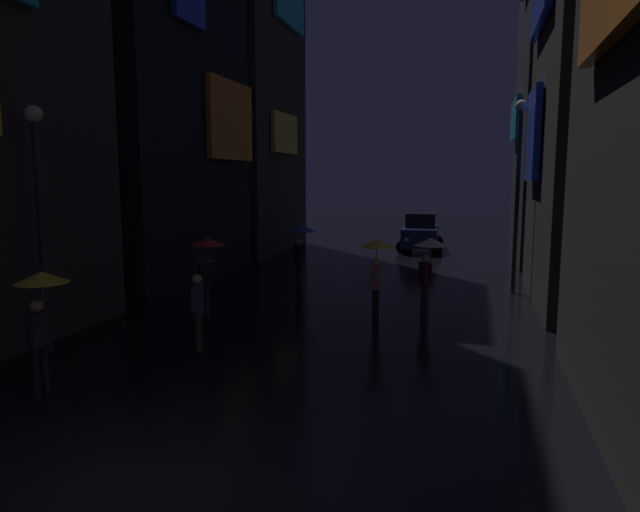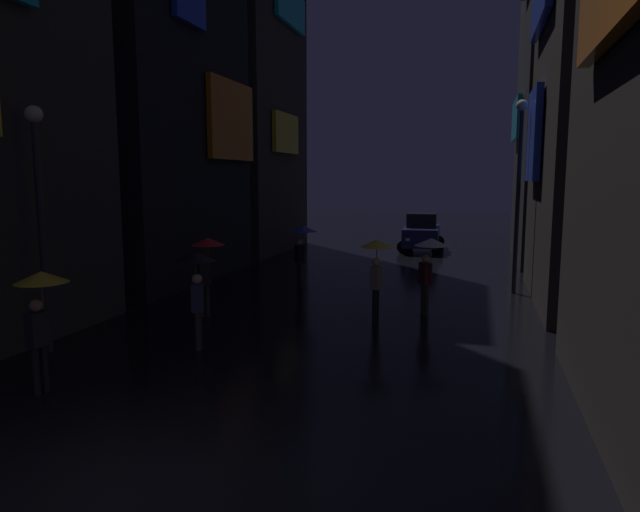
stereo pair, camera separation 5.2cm
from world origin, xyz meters
TOP-DOWN VIEW (x-y plane):
  - ground_plane at (0.00, 0.00)m, footprint 120.00×120.00m
  - building_left_far at (-7.49, 21.70)m, footprint 4.25×7.40m
  - building_right_mid at (7.48, 12.72)m, footprint 4.25×7.44m
  - building_right_far at (7.49, 21.91)m, footprint 4.25×7.82m
  - pedestrian_midstreet_left_yellow at (-3.40, 2.50)m, footprint 0.90×0.90m
  - pedestrian_foreground_right_red at (-3.14, 8.23)m, footprint 0.90×0.90m
  - pedestrian_far_right_black at (-2.03, 5.53)m, footprint 0.90×0.90m
  - pedestrian_midstreet_centre_clear at (2.59, 9.78)m, footprint 0.90×0.90m
  - pedestrian_foreground_left_yellow at (1.31, 9.01)m, footprint 0.90×0.90m
  - pedestrian_near_crossing_blue at (-1.84, 12.68)m, footprint 0.90×0.90m
  - car_distant at (1.09, 23.80)m, footprint 2.37×4.21m
  - streetlamp_right_far at (5.00, 13.62)m, footprint 0.36×0.36m
  - streetlamp_left_near at (-5.00, 4.44)m, footprint 0.36×0.36m

SIDE VIEW (x-z plane):
  - ground_plane at x=0.00m, z-range 0.00..0.00m
  - car_distant at x=1.09m, z-range -0.03..1.89m
  - pedestrian_midstreet_left_yellow at x=-3.40m, z-range 0.61..2.73m
  - pedestrian_foreground_right_red at x=-3.14m, z-range 0.61..2.73m
  - pedestrian_far_right_black at x=-2.03m, z-range 0.61..2.73m
  - pedestrian_midstreet_centre_clear at x=2.59m, z-range 0.61..2.73m
  - pedestrian_foreground_left_yellow at x=1.31m, z-range 0.61..2.73m
  - pedestrian_near_crossing_blue at x=-1.84m, z-range 0.61..2.73m
  - streetlamp_left_near at x=-5.00m, z-range 0.68..5.85m
  - streetlamp_right_far at x=5.00m, z-range 0.71..6.81m
  - building_right_mid at x=7.48m, z-range 0.00..13.35m
  - building_right_far at x=7.49m, z-range 0.00..16.68m
  - building_left_far at x=-7.49m, z-range 0.01..23.27m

